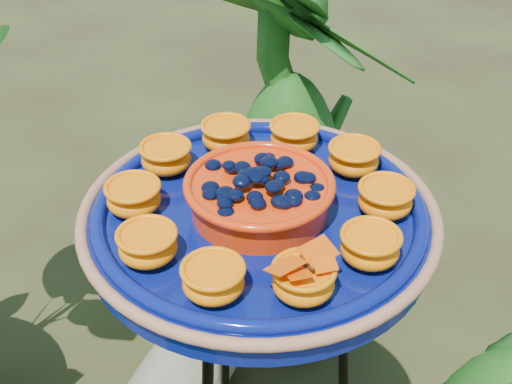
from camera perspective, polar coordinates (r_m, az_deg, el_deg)
feeder_dish at (r=0.93m, az=0.26°, el=-1.64°), size 0.51×0.51×0.11m
shrub_back_right at (r=1.78m, az=2.59°, el=2.62°), size 0.68×0.68×1.07m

